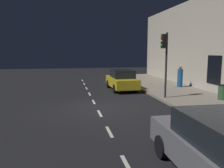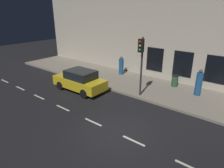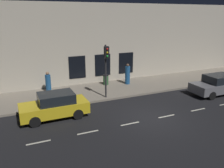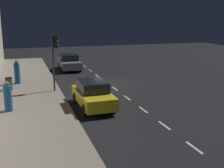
% 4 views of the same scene
% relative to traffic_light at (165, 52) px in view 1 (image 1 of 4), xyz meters
% --- Properties ---
extents(ground_plane, '(60.00, 60.00, 0.00)m').
position_rel_traffic_light_xyz_m(ground_plane, '(-4.31, -1.34, -2.96)').
color(ground_plane, black).
extents(sidewalk, '(4.50, 32.00, 0.15)m').
position_rel_traffic_light_xyz_m(sidewalk, '(1.94, -1.34, -2.88)').
color(sidewalk, gray).
rests_on(sidewalk, ground).
extents(lane_centre_line, '(0.12, 27.20, 0.01)m').
position_rel_traffic_light_xyz_m(lane_centre_line, '(-4.31, -2.34, -2.95)').
color(lane_centre_line, beige).
rests_on(lane_centre_line, ground).
extents(traffic_light, '(0.47, 0.32, 3.97)m').
position_rel_traffic_light_xyz_m(traffic_light, '(0.00, 0.00, 0.00)').
color(traffic_light, '#2D2D30').
rests_on(traffic_light, sidewalk).
extents(parked_car_0, '(2.00, 4.37, 1.58)m').
position_rel_traffic_light_xyz_m(parked_car_0, '(-2.41, -8.67, -2.17)').
color(parked_car_0, slate).
rests_on(parked_car_0, ground).
extents(parked_car_1, '(1.90, 4.12, 1.58)m').
position_rel_traffic_light_xyz_m(parked_car_1, '(-1.66, 4.12, -2.17)').
color(parked_car_1, gold).
rests_on(parked_car_1, ground).
extents(pedestrian_0, '(0.60, 0.60, 1.69)m').
position_rel_traffic_light_xyz_m(pedestrian_0, '(3.08, 3.79, -2.04)').
color(pedestrian_0, '#1E5189').
rests_on(pedestrian_0, sidewalk).
extents(trash_bin, '(0.50, 0.50, 0.90)m').
position_rel_traffic_light_xyz_m(trash_bin, '(3.17, -1.24, -2.36)').
color(trash_bin, '#2D5633').
rests_on(trash_bin, sidewalk).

